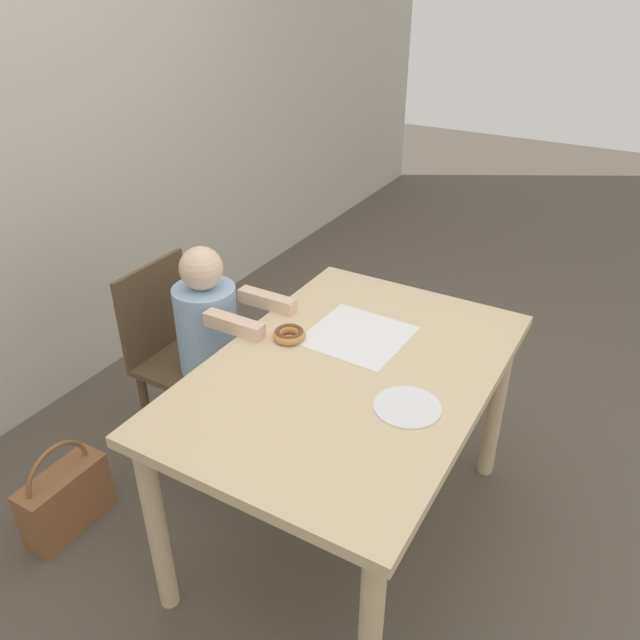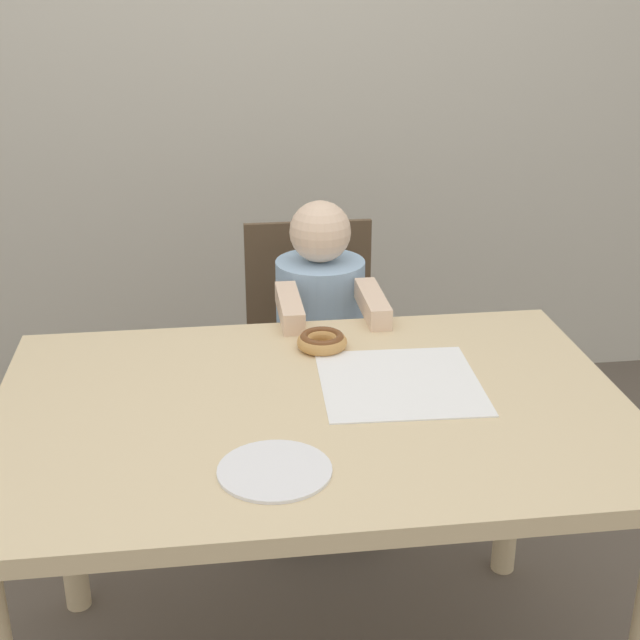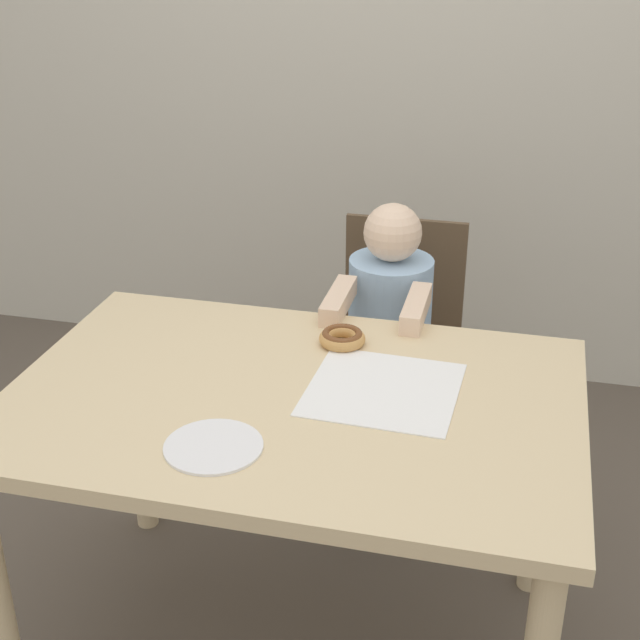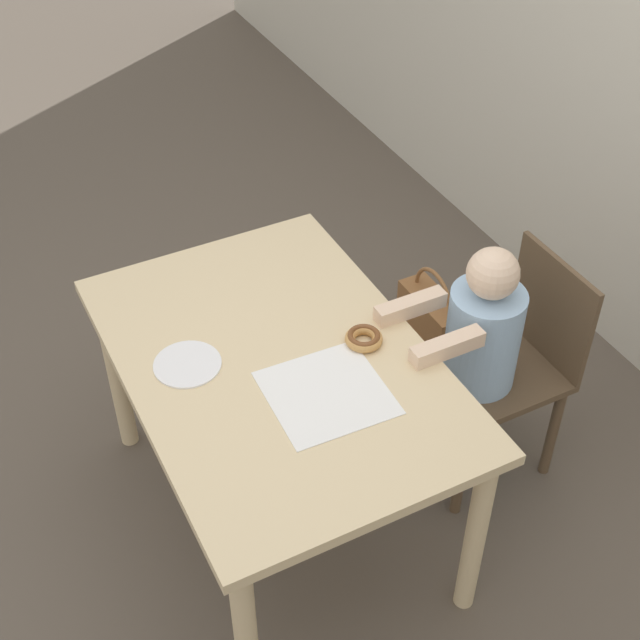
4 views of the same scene
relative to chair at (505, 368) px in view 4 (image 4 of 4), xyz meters
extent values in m
plane|color=brown|center=(-0.10, -0.76, -0.42)|extent=(12.00, 12.00, 0.00)
cube|color=beige|center=(-0.10, -0.76, 0.27)|extent=(1.20, 0.82, 0.03)
cylinder|color=beige|center=(-0.64, -1.11, -0.08)|extent=(0.06, 0.06, 0.67)
cylinder|color=beige|center=(0.44, -1.11, -0.08)|extent=(0.06, 0.06, 0.67)
cylinder|color=beige|center=(-0.64, -0.41, -0.08)|extent=(0.06, 0.06, 0.67)
cylinder|color=beige|center=(0.44, -0.41, -0.08)|extent=(0.06, 0.06, 0.67)
cube|color=brown|center=(0.00, -0.06, 0.00)|extent=(0.36, 0.43, 0.03)
cube|color=brown|center=(0.00, 0.15, 0.19)|extent=(0.36, 0.02, 0.37)
cylinder|color=brown|center=(-0.15, -0.24, -0.22)|extent=(0.04, 0.04, 0.40)
cylinder|color=brown|center=(0.15, -0.24, -0.22)|extent=(0.04, 0.04, 0.40)
cylinder|color=brown|center=(-0.15, 0.12, -0.22)|extent=(0.04, 0.04, 0.40)
cylinder|color=brown|center=(0.15, 0.12, -0.22)|extent=(0.04, 0.04, 0.40)
cylinder|color=#99BCE0|center=(0.00, -0.11, -0.20)|extent=(0.19, 0.19, 0.43)
cylinder|color=#99BCE0|center=(0.00, -0.11, 0.18)|extent=(0.23, 0.23, 0.34)
sphere|color=beige|center=(0.00, -0.11, 0.43)|extent=(0.16, 0.16, 0.16)
cube|color=beige|center=(-0.10, -0.32, 0.31)|extent=(0.05, 0.23, 0.05)
cube|color=beige|center=(0.10, -0.32, 0.31)|extent=(0.05, 0.23, 0.05)
torus|color=tan|center=(-0.05, -0.51, 0.30)|extent=(0.11, 0.11, 0.03)
torus|color=brown|center=(-0.05, -0.51, 0.31)|extent=(0.09, 0.09, 0.02)
cube|color=white|center=(0.08, -0.69, 0.29)|extent=(0.32, 0.32, 0.00)
cube|color=brown|center=(-0.58, 0.11, -0.30)|extent=(0.32, 0.12, 0.24)
torus|color=brown|center=(-0.58, 0.11, -0.18)|extent=(0.25, 0.02, 0.25)
cylinder|color=white|center=(-0.19, -0.99, 0.29)|extent=(0.19, 0.19, 0.01)
camera|label=1|loc=(-1.51, -1.46, 1.37)|focal=35.00mm
camera|label=2|loc=(-0.28, -2.24, 1.07)|focal=50.00mm
camera|label=3|loc=(0.34, -2.32, 1.23)|focal=50.00mm
camera|label=4|loc=(1.56, -1.47, 2.00)|focal=50.00mm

